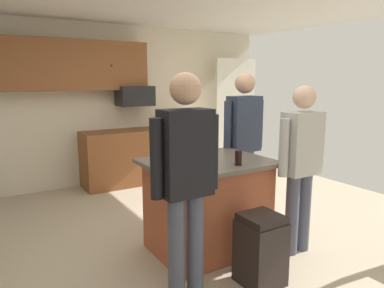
# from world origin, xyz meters

# --- Properties ---
(floor) EXTENTS (7.04, 7.04, 0.00)m
(floor) POSITION_xyz_m (0.00, 0.00, 0.00)
(floor) COLOR #B7A88E
(floor) RESTS_ON ground
(back_wall) EXTENTS (6.40, 0.10, 2.60)m
(back_wall) POSITION_xyz_m (0.00, 2.80, 1.30)
(back_wall) COLOR beige
(back_wall) RESTS_ON ground
(french_door_window_panel) EXTENTS (0.90, 0.06, 2.00)m
(french_door_window_panel) POSITION_xyz_m (2.60, 2.40, 1.10)
(french_door_window_panel) COLOR white
(french_door_window_panel) RESTS_ON ground
(cabinet_run_upper) EXTENTS (2.40, 0.38, 0.75)m
(cabinet_run_upper) POSITION_xyz_m (-0.40, 2.60, 1.93)
(cabinet_run_upper) COLOR brown
(cabinet_run_lower) EXTENTS (1.80, 0.63, 0.90)m
(cabinet_run_lower) POSITION_xyz_m (0.60, 2.48, 0.45)
(cabinet_run_lower) COLOR brown
(cabinet_run_lower) RESTS_ON ground
(microwave_over_range) EXTENTS (0.56, 0.40, 0.32)m
(microwave_over_range) POSITION_xyz_m (0.60, 2.50, 1.45)
(microwave_over_range) COLOR black
(kitchen_island) EXTENTS (1.20, 0.94, 0.93)m
(kitchen_island) POSITION_xyz_m (0.25, -0.17, 0.47)
(kitchen_island) COLOR #AD5638
(kitchen_island) RESTS_ON ground
(person_elder_center) EXTENTS (0.57, 0.23, 1.77)m
(person_elder_center) POSITION_xyz_m (-0.36, -0.80, 1.03)
(person_elder_center) COLOR #4C5166
(person_elder_center) RESTS_ON ground
(person_guest_right) EXTENTS (0.57, 0.24, 1.79)m
(person_guest_right) POSITION_xyz_m (1.06, 0.26, 1.04)
(person_guest_right) COLOR #4C5166
(person_guest_right) RESTS_ON ground
(person_guest_left) EXTENTS (0.57, 0.22, 1.66)m
(person_guest_left) POSITION_xyz_m (1.00, -0.68, 0.96)
(person_guest_left) COLOR #4C5166
(person_guest_left) RESTS_ON ground
(glass_short_whisky) EXTENTS (0.07, 0.07, 0.14)m
(glass_short_whisky) POSITION_xyz_m (0.38, -0.48, 1.00)
(glass_short_whisky) COLOR black
(glass_short_whisky) RESTS_ON kitchen_island
(mug_ceramic_white) EXTENTS (0.13, 0.09, 0.10)m
(mug_ceramic_white) POSITION_xyz_m (0.22, -0.19, 0.98)
(mug_ceramic_white) COLOR white
(mug_ceramic_white) RESTS_ON kitchen_island
(tumbler_amber) EXTENTS (0.06, 0.06, 0.13)m
(tumbler_amber) POSITION_xyz_m (0.05, 0.03, 0.99)
(tumbler_amber) COLOR black
(tumbler_amber) RESTS_ON kitchen_island
(mug_blue_stoneware) EXTENTS (0.13, 0.09, 0.11)m
(mug_blue_stoneware) POSITION_xyz_m (-0.19, -0.17, 0.98)
(mug_blue_stoneware) COLOR #4C6B99
(mug_blue_stoneware) RESTS_ON kitchen_island
(glass_stout_tall) EXTENTS (0.07, 0.07, 0.12)m
(glass_stout_tall) POSITION_xyz_m (0.29, 0.03, 0.99)
(glass_stout_tall) COLOR black
(glass_stout_tall) RESTS_ON kitchen_island
(trash_bin) EXTENTS (0.34, 0.34, 0.61)m
(trash_bin) POSITION_xyz_m (0.29, -0.92, 0.30)
(trash_bin) COLOR black
(trash_bin) RESTS_ON ground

